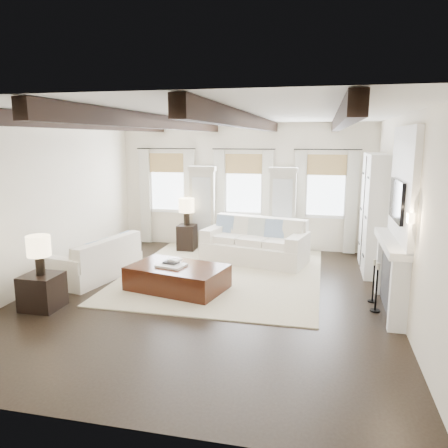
% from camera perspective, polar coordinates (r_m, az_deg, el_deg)
% --- Properties ---
extents(ground, '(7.50, 7.50, 0.00)m').
position_cam_1_polar(ground, '(8.04, -2.23, -9.35)').
color(ground, black).
rests_on(ground, ground).
extents(room_shell, '(6.54, 7.54, 3.22)m').
position_cam_1_polar(room_shell, '(8.31, 4.28, 4.72)').
color(room_shell, white).
rests_on(room_shell, ground).
extents(area_rug, '(4.01, 4.67, 0.02)m').
position_cam_1_polar(area_rug, '(9.25, -0.14, -6.51)').
color(area_rug, beige).
rests_on(area_rug, ground).
extents(sofa_back, '(2.52, 1.57, 1.00)m').
position_cam_1_polar(sofa_back, '(10.12, 4.15, -2.65)').
color(sofa_back, white).
rests_on(sofa_back, ground).
extents(sofa_left, '(1.26, 2.08, 0.83)m').
position_cam_1_polar(sofa_left, '(9.30, -15.99, -4.74)').
color(sofa_left, white).
rests_on(sofa_left, ground).
extents(ottoman, '(1.95, 1.46, 0.46)m').
position_cam_1_polar(ottoman, '(8.33, -6.08, -6.99)').
color(ottoman, black).
rests_on(ottoman, ground).
extents(tray, '(0.57, 0.48, 0.04)m').
position_cam_1_polar(tray, '(8.24, -6.88, -5.39)').
color(tray, white).
rests_on(tray, ottoman).
extents(book_lower, '(0.30, 0.25, 0.04)m').
position_cam_1_polar(book_lower, '(8.30, -6.93, -4.98)').
color(book_lower, '#262628').
rests_on(book_lower, tray).
extents(book_upper, '(0.25, 0.21, 0.03)m').
position_cam_1_polar(book_upper, '(8.30, -6.46, -4.72)').
color(book_upper, beige).
rests_on(book_upper, book_lower).
extents(side_table_front, '(0.59, 0.59, 0.59)m').
position_cam_1_polar(side_table_front, '(7.99, -22.64, -8.13)').
color(side_table_front, black).
rests_on(side_table_front, ground).
extents(lamp_front, '(0.39, 0.39, 0.66)m').
position_cam_1_polar(lamp_front, '(7.79, -23.05, -2.94)').
color(lamp_front, black).
rests_on(lamp_front, side_table_front).
extents(side_table_back, '(0.44, 0.44, 0.66)m').
position_cam_1_polar(side_table_back, '(11.14, -4.85, -1.79)').
color(side_table_back, black).
rests_on(side_table_back, ground).
extents(lamp_back, '(0.39, 0.39, 0.68)m').
position_cam_1_polar(lamp_back, '(10.99, -4.92, 2.23)').
color(lamp_back, black).
rests_on(lamp_back, side_table_back).
extents(candlestick_near, '(0.17, 0.17, 0.82)m').
position_cam_1_polar(candlestick_near, '(7.66, 19.27, -8.32)').
color(candlestick_near, black).
rests_on(candlestick_near, ground).
extents(candlestick_far, '(0.15, 0.15, 0.76)m').
position_cam_1_polar(candlestick_far, '(8.08, 18.92, -7.47)').
color(candlestick_far, black).
rests_on(candlestick_far, ground).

